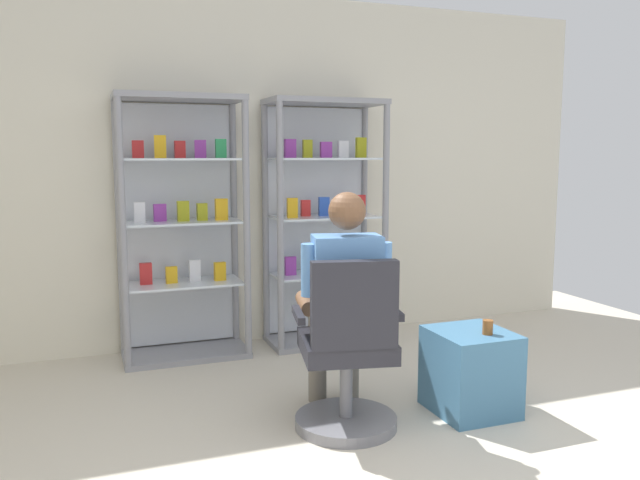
# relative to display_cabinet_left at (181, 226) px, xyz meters

# --- Properties ---
(back_wall) EXTENTS (6.00, 0.10, 2.70)m
(back_wall) POSITION_rel_display_cabinet_left_xyz_m (0.55, 0.24, 0.38)
(back_wall) COLOR silver
(back_wall) RESTS_ON ground
(display_cabinet_left) EXTENTS (0.90, 0.45, 1.90)m
(display_cabinet_left) POSITION_rel_display_cabinet_left_xyz_m (0.00, 0.00, 0.00)
(display_cabinet_left) COLOR gray
(display_cabinet_left) RESTS_ON ground
(display_cabinet_right) EXTENTS (0.90, 0.45, 1.90)m
(display_cabinet_right) POSITION_rel_display_cabinet_left_xyz_m (1.10, -0.00, -0.00)
(display_cabinet_right) COLOR gray
(display_cabinet_right) RESTS_ON ground
(office_chair) EXTENTS (0.61, 0.57, 0.96)m
(office_chair) POSITION_rel_display_cabinet_left_xyz_m (0.62, -1.67, -0.57)
(office_chair) COLOR slate
(office_chair) RESTS_ON ground
(seated_shopkeeper) EXTENTS (0.54, 0.61, 1.29)m
(seated_shopkeeper) POSITION_rel_display_cabinet_left_xyz_m (0.65, -1.51, -0.25)
(seated_shopkeeper) COLOR slate
(seated_shopkeeper) RESTS_ON ground
(storage_crate) EXTENTS (0.43, 0.46, 0.48)m
(storage_crate) POSITION_rel_display_cabinet_left_xyz_m (1.39, -1.67, -0.73)
(storage_crate) COLOR teal
(storage_crate) RESTS_ON ground
(tea_glass) EXTENTS (0.06, 0.06, 0.08)m
(tea_glass) POSITION_rel_display_cabinet_left_xyz_m (1.43, -1.76, -0.45)
(tea_glass) COLOR brown
(tea_glass) RESTS_ON storage_crate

